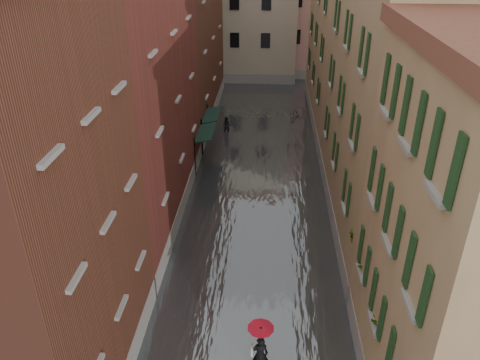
% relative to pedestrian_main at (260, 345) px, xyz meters
% --- Properties ---
extents(ground, '(120.00, 120.00, 0.00)m').
position_rel_pedestrian_main_xyz_m(ground, '(-0.47, 1.30, -1.25)').
color(ground, '#525254').
rests_on(ground, ground).
extents(floodwater, '(10.00, 60.00, 0.20)m').
position_rel_pedestrian_main_xyz_m(floodwater, '(-0.47, 14.30, -1.15)').
color(floodwater, '#4A4F52').
rests_on(floodwater, ground).
extents(building_left_near, '(6.00, 8.00, 13.00)m').
position_rel_pedestrian_main_xyz_m(building_left_near, '(-7.47, -0.70, 5.25)').
color(building_left_near, brown).
rests_on(building_left_near, ground).
extents(building_left_mid, '(6.00, 14.00, 12.50)m').
position_rel_pedestrian_main_xyz_m(building_left_mid, '(-7.47, 10.30, 5.00)').
color(building_left_mid, maroon).
rests_on(building_left_mid, ground).
extents(building_left_far, '(6.00, 16.00, 14.00)m').
position_rel_pedestrian_main_xyz_m(building_left_far, '(-7.47, 25.30, 5.75)').
color(building_left_far, brown).
rests_on(building_left_far, ground).
extents(building_right_mid, '(6.00, 14.00, 13.00)m').
position_rel_pedestrian_main_xyz_m(building_right_mid, '(6.53, 10.30, 5.25)').
color(building_right_mid, '#9D7D5F').
rests_on(building_right_mid, ground).
extents(building_right_far, '(6.00, 16.00, 11.50)m').
position_rel_pedestrian_main_xyz_m(building_right_far, '(6.53, 25.30, 4.50)').
color(building_right_far, '#8C6648').
rests_on(building_right_far, ground).
extents(building_end_cream, '(12.00, 9.00, 13.00)m').
position_rel_pedestrian_main_xyz_m(building_end_cream, '(-3.47, 39.30, 5.25)').
color(building_end_cream, '#BCB095').
rests_on(building_end_cream, ground).
extents(building_end_pink, '(10.00, 9.00, 12.00)m').
position_rel_pedestrian_main_xyz_m(building_end_pink, '(5.53, 41.30, 4.75)').
color(building_end_pink, tan).
rests_on(building_end_pink, ground).
extents(awning_near, '(1.09, 3.10, 2.80)m').
position_rel_pedestrian_main_xyz_m(awning_near, '(-3.96, 15.93, 1.22)').
color(awning_near, '#132C23').
rests_on(awning_near, ground).
extents(awning_far, '(1.09, 3.11, 2.80)m').
position_rel_pedestrian_main_xyz_m(awning_far, '(-3.96, 19.17, 1.22)').
color(awning_far, '#132C23').
rests_on(awning_far, ground).
extents(window_planters, '(0.59, 7.84, 0.84)m').
position_rel_pedestrian_main_xyz_m(window_planters, '(3.65, 0.57, 2.26)').
color(window_planters, '#9C5533').
rests_on(window_planters, ground).
extents(pedestrian_main, '(0.93, 0.93, 2.06)m').
position_rel_pedestrian_main_xyz_m(pedestrian_main, '(0.00, 0.00, 0.00)').
color(pedestrian_main, black).
rests_on(pedestrian_main, ground).
extents(pedestrian_far, '(0.80, 0.68, 1.45)m').
position_rel_pedestrian_main_xyz_m(pedestrian_far, '(-3.11, 21.74, -0.52)').
color(pedestrian_far, black).
rests_on(pedestrian_far, ground).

